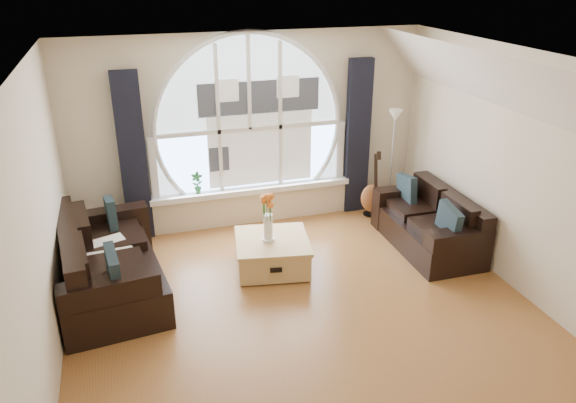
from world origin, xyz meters
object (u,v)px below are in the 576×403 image
object	(u,v)px
sofa_right	(428,219)
potted_plant	(197,183)
coffee_chest	(272,252)
sofa_left	(110,262)
guitar	(373,184)
vase_flowers	(268,211)
floor_lamp	(392,163)

from	to	relation	value
sofa_right	potted_plant	world-z (taller)	potted_plant
potted_plant	sofa_right	bearing A→B (deg)	-26.81
coffee_chest	potted_plant	distance (m)	1.61
sofa_left	coffee_chest	bearing A→B (deg)	-6.51
sofa_right	guitar	size ratio (longest dim) A/B	1.58
potted_plant	sofa_left	bearing A→B (deg)	-131.28
sofa_left	vase_flowers	distance (m)	1.89
vase_flowers	guitar	world-z (taller)	vase_flowers
coffee_chest	floor_lamp	bearing A→B (deg)	36.60
coffee_chest	vase_flowers	xyz separation A→B (m)	(-0.05, -0.01, 0.57)
sofa_left	vase_flowers	world-z (taller)	vase_flowers
floor_lamp	potted_plant	world-z (taller)	floor_lamp
floor_lamp	guitar	bearing A→B (deg)	-169.68
floor_lamp	vase_flowers	bearing A→B (deg)	-153.45
sofa_left	sofa_right	size ratio (longest dim) A/B	1.17
vase_flowers	floor_lamp	world-z (taller)	floor_lamp
vase_flowers	potted_plant	size ratio (longest dim) A/B	2.25
sofa_right	coffee_chest	size ratio (longest dim) A/B	1.88
sofa_left	potted_plant	xyz separation A→B (m)	(1.21, 1.38, 0.31)
floor_lamp	sofa_left	bearing A→B (deg)	-164.94
sofa_right	vase_flowers	world-z (taller)	vase_flowers
sofa_right	vase_flowers	size ratio (longest dim) A/B	2.39
vase_flowers	floor_lamp	distance (m)	2.44
potted_plant	guitar	bearing A→B (deg)	-7.82
guitar	potted_plant	world-z (taller)	guitar
coffee_chest	vase_flowers	world-z (taller)	vase_flowers
coffee_chest	floor_lamp	distance (m)	2.46
vase_flowers	coffee_chest	bearing A→B (deg)	13.34
sofa_right	floor_lamp	distance (m)	1.20
guitar	vase_flowers	bearing A→B (deg)	-142.28
sofa_right	floor_lamp	size ratio (longest dim) A/B	1.05
sofa_left	vase_flowers	xyz separation A→B (m)	(1.85, -0.00, 0.38)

